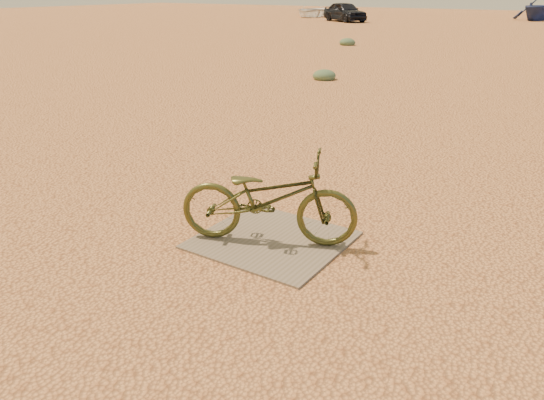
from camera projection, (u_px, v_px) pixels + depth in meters
The scene contains 8 objects.
ground at pixel (274, 244), 5.26m from camera, with size 120.00×120.00×0.00m, color #DD9554.
plywood_board at pixel (272, 240), 5.32m from camera, with size 1.40×1.31×0.02m, color #7A6954.
bicycle at pixel (268, 198), 5.11m from camera, with size 0.60×1.72×0.91m, color #45471D.
car at pixel (345, 12), 38.10m from camera, with size 1.61×3.99×1.36m, color black.
boat_near_left at pixel (312, 11), 44.21m from camera, with size 3.32×4.65×0.96m, color white.
boat_far_left at pixel (539, 6), 39.09m from camera, with size 3.38×3.92×2.06m, color navy.
kale_a at pixel (324, 79), 14.56m from camera, with size 0.63×0.63×0.35m, color #5D7651.
kale_c at pixel (347, 45), 23.04m from camera, with size 0.69×0.69×0.38m, color #5D7651.
Camera 1 is at (2.57, -3.95, 2.38)m, focal length 35.00 mm.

